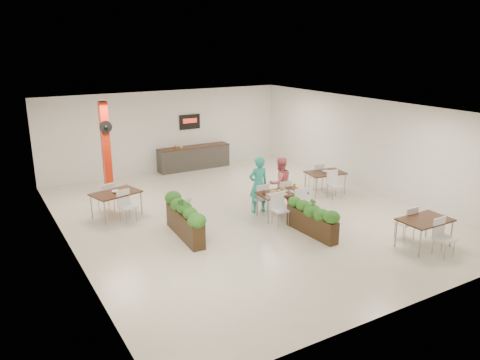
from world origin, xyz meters
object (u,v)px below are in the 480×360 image
object	(u,v)px
diner_man	(258,185)
planter_right	(312,217)
planter_left	(185,218)
side_table_b	(325,175)
red_column	(106,149)
main_table	(281,196)
side_table_a	(116,196)
diner_woman	(280,183)
side_table_c	(425,223)
service_counter	(194,157)

from	to	relation	value
diner_man	planter_right	xyz separation A→B (m)	(0.31, -2.20, -0.38)
planter_left	side_table_b	distance (m)	5.79
red_column	main_table	world-z (taller)	red_column
diner_man	planter_left	size ratio (longest dim) A/B	0.81
side_table_a	planter_right	bearing A→B (deg)	-59.11
diner_man	diner_woman	xyz separation A→B (m)	(0.80, 0.00, -0.06)
side_table_c	main_table	bearing A→B (deg)	117.48
planter_right	side_table_b	distance (m)	3.74
service_counter	planter_right	bearing A→B (deg)	-91.31
service_counter	side_table_a	distance (m)	5.77
main_table	planter_right	xyz separation A→B (m)	(-0.08, -1.54, -0.14)
diner_man	side_table_c	size ratio (longest dim) A/B	1.08
diner_woman	side_table_b	world-z (taller)	diner_woman
red_column	side_table_b	distance (m)	7.39
red_column	planter_right	world-z (taller)	red_column
diner_woman	planter_right	world-z (taller)	diner_woman
side_table_b	service_counter	bearing A→B (deg)	123.60
planter_left	side_table_b	xyz separation A→B (m)	(5.70, 1.02, 0.10)
side_table_b	side_table_c	bearing A→B (deg)	-90.94
diner_man	side_table_b	bearing A→B (deg)	-168.49
planter_left	side_table_a	distance (m)	2.69
planter_left	diner_man	bearing A→B (deg)	12.60
diner_woman	side_table_b	bearing A→B (deg)	-165.68
red_column	diner_man	world-z (taller)	red_column
diner_man	planter_right	size ratio (longest dim) A/B	0.91
planter_left	side_table_c	world-z (taller)	planter_left
service_counter	side_table_a	size ratio (longest dim) A/B	1.79
diner_man	side_table_b	distance (m)	3.02
diner_man	side_table_a	size ratio (longest dim) A/B	1.04
side_table_c	side_table_a	bearing A→B (deg)	135.23
service_counter	planter_left	bearing A→B (deg)	-117.07
planter_right	side_table_b	world-z (taller)	planter_right
diner_man	planter_right	bearing A→B (deg)	101.59
red_column	planter_right	size ratio (longest dim) A/B	1.67
service_counter	side_table_c	world-z (taller)	service_counter
diner_woman	planter_right	xyz separation A→B (m)	(-0.49, -2.20, -0.31)
service_counter	side_table_c	xyz separation A→B (m)	(1.76, -9.92, 0.14)
main_table	side_table_c	size ratio (longest dim) A/B	1.04
diner_woman	planter_left	xyz separation A→B (m)	(-3.51, -0.61, -0.27)
red_column	planter_right	bearing A→B (deg)	-57.45
planter_left	planter_right	distance (m)	3.41
main_table	diner_man	size ratio (longest dim) A/B	0.97
service_counter	side_table_b	xyz separation A→B (m)	(2.50, -5.24, 0.14)
planter_right	planter_left	bearing A→B (deg)	152.19
side_table_b	planter_right	bearing A→B (deg)	-127.68
diner_man	planter_left	world-z (taller)	diner_man
side_table_a	main_table	bearing A→B (deg)	-45.37
side_table_c	red_column	bearing A→B (deg)	125.87
side_table_a	diner_woman	bearing A→B (deg)	-36.47
red_column	service_counter	bearing A→B (deg)	25.00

